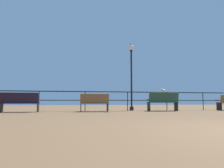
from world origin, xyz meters
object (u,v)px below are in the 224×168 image
at_px(bench_near_right, 163,101).
at_px(seagull_on_rail, 163,90).
at_px(lamppost_center, 131,69).
at_px(bench_far_left, 20,101).
at_px(bench_near_left, 94,102).

relative_size(bench_near_right, seagull_on_rail, 3.83).
height_order(lamppost_center, seagull_on_rail, lamppost_center).
xyz_separation_m(bench_far_left, seagull_on_rail, (7.88, 0.86, 0.66)).
xyz_separation_m(bench_far_left, bench_near_left, (3.62, -0.00, -0.04)).
bearing_deg(seagull_on_rail, lamppost_center, 175.31).
xyz_separation_m(bench_far_left, bench_near_right, (7.43, -0.01, 0.03)).
xyz_separation_m(bench_near_right, lamppost_center, (-1.50, 1.03, 1.90)).
height_order(bench_near_right, seagull_on_rail, seagull_on_rail).
height_order(bench_near_left, bench_near_right, bench_near_right).
height_order(bench_near_left, seagull_on_rail, seagull_on_rail).
bearing_deg(bench_near_right, bench_far_left, 179.96).
distance_m(bench_near_left, seagull_on_rail, 4.40).
height_order(bench_far_left, lamppost_center, lamppost_center).
relative_size(bench_far_left, bench_near_right, 1.04).
height_order(bench_near_right, lamppost_center, lamppost_center).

